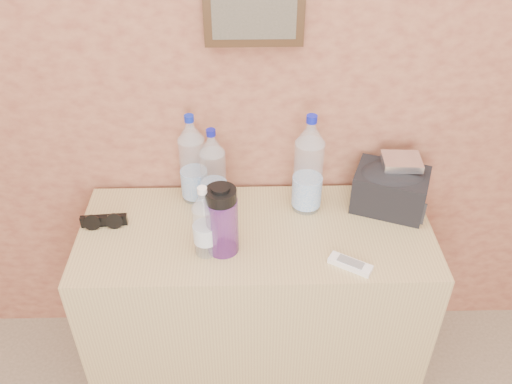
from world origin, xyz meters
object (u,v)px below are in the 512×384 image
nalgene_bottle (222,220)px  foil_packet (402,162)px  sunglasses (104,220)px  dresser (256,305)px  ac_remote (350,264)px  pet_large_b (193,163)px  pet_large_a (213,175)px  pet_small (205,225)px  toiletry_bag (390,188)px  pet_large_c (308,169)px

nalgene_bottle → foil_packet: size_ratio=1.93×
sunglasses → foil_packet: (0.99, 0.10, 0.16)m
nalgene_bottle → sunglasses: (-0.40, 0.12, -0.10)m
dresser → foil_packet: (0.49, 0.14, 0.54)m
ac_remote → foil_packet: foil_packet is taller
dresser → pet_large_b: size_ratio=3.54×
pet_large_a → nalgene_bottle: size_ratio=1.29×
pet_small → foil_packet: size_ratio=1.98×
pet_large_a → pet_small: pet_large_a is taller
pet_large_a → dresser: bearing=-42.0°
pet_small → nalgene_bottle: 0.05m
toiletry_bag → sunglasses: bearing=-153.9°
foil_packet → dresser: bearing=-164.3°
nalgene_bottle → toiletry_bag: 0.60m
pet_large_a → toiletry_bag: pet_large_a is taller
ac_remote → sunglasses: bearing=-163.4°
ac_remote → dresser: bearing=-179.5°
dresser → nalgene_bottle: (-0.11, -0.08, 0.49)m
pet_large_b → nalgene_bottle: pet_large_b is taller
dresser → nalgene_bottle: 0.50m
pet_small → toiletry_bag: size_ratio=1.05×
toiletry_bag → foil_packet: (0.03, 0.02, 0.09)m
nalgene_bottle → sunglasses: 0.43m
foil_packet → pet_large_b: bearing=176.0°
sunglasses → toiletry_bag: toiletry_bag is taller
dresser → toiletry_bag: size_ratio=4.92×
pet_small → toiletry_bag: 0.66m
pet_large_b → ac_remote: 0.63m
pet_small → pet_large_c: bearing=33.1°
pet_large_b → foil_packet: 0.70m
toiletry_bag → pet_large_c: bearing=-159.5°
pet_large_c → foil_packet: bearing=2.6°
pet_large_a → sunglasses: size_ratio=2.05×
pet_large_a → foil_packet: size_ratio=2.48×
pet_large_c → sunglasses: (-0.68, -0.08, -0.14)m
dresser → nalgene_bottle: bearing=-141.3°
pet_large_b → pet_small: bearing=-79.2°
pet_large_c → toiletry_bag: size_ratio=1.51×
pet_large_a → ac_remote: size_ratio=2.34×
pet_large_c → foil_packet: pet_large_c is taller
pet_small → nalgene_bottle: size_ratio=1.03×
pet_large_b → foil_packet: bearing=-4.0°
toiletry_bag → foil_packet: size_ratio=1.89×
ac_remote → toiletry_bag: toiletry_bag is taller
ac_remote → foil_packet: (0.20, 0.31, 0.17)m
sunglasses → pet_large_a: bearing=8.7°
pet_large_a → sunglasses: pet_large_a is taller
pet_large_a → pet_small: bearing=-94.9°
nalgene_bottle → pet_large_a: bearing=99.2°
dresser → ac_remote: 0.50m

